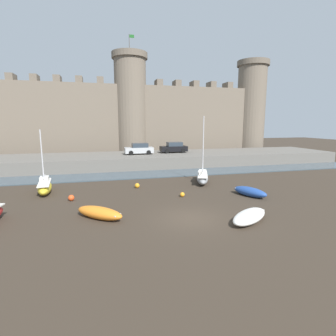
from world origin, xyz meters
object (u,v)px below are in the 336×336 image
Objects in this scene: rowboat_midflat_left at (249,216)px; sailboat_foreground_left at (202,177)px; rowboat_near_channel_left at (250,192)px; car_quay_centre_east at (139,149)px; car_quay_east at (174,148)px; sailboat_foreground_right at (45,186)px; rowboat_midflat_right at (100,213)px; mooring_buoy_near_shore at (137,186)px; mooring_buoy_off_centre at (71,198)px; mooring_buoy_near_channel at (182,195)px.

rowboat_midflat_left is 0.55× the size of sailboat_foreground_left.
car_quay_centre_east reaches higher than rowboat_near_channel_left.
rowboat_near_channel_left is at bearing -86.33° from car_quay_east.
sailboat_foreground_left is (1.18, 10.89, 0.24)m from rowboat_midflat_left.
sailboat_foreground_right is 1.37× the size of car_quay_east.
rowboat_midflat_right is 9.65m from rowboat_midflat_left.
rowboat_near_channel_left is at bearing 10.46° from rowboat_midflat_right.
rowboat_near_channel_left is 0.87× the size of rowboat_midflat_left.
mooring_buoy_near_shore is 13.80m from car_quay_centre_east.
sailboat_foreground_left is 6.92m from mooring_buoy_near_shore.
car_quay_east is (15.89, 13.99, 1.84)m from sailboat_foreground_right.
rowboat_midflat_left is 11.87m from mooring_buoy_near_shore.
mooring_buoy_near_shore is (3.50, 7.54, -0.18)m from rowboat_midflat_right.
mooring_buoy_off_centre is 0.12× the size of car_quay_east.
sailboat_foreground_left is at bearing 14.98° from mooring_buoy_off_centre.
car_quay_centre_east is at bearing 64.21° from mooring_buoy_off_centre.
rowboat_midflat_left is at bearing -17.25° from rowboat_midflat_right.
car_quay_east is at bearing 62.89° from rowboat_midflat_right.
sailboat_foreground_right is (-13.94, 10.67, 0.25)m from rowboat_midflat_left.
rowboat_midflat_right reaches higher than rowboat_midflat_left.
mooring_buoy_near_channel is (11.50, -4.27, -0.40)m from sailboat_foreground_right.
car_quay_east is at bearing 61.74° from mooring_buoy_near_shore.
sailboat_foreground_right is (-17.14, 5.52, 0.19)m from rowboat_near_channel_left.
sailboat_foreground_right is at bearing 162.16° from rowboat_near_channel_left.
mooring_buoy_near_shore is (-8.91, 5.25, -0.18)m from rowboat_near_channel_left.
car_quay_centre_east is (-1.09, 17.45, 2.23)m from mooring_buoy_near_channel.
sailboat_foreground_left reaches higher than sailboat_foreground_right.
mooring_buoy_off_centre is 1.04× the size of mooring_buoy_near_shore.
mooring_buoy_near_channel is at bearing -103.49° from car_quay_east.
mooring_buoy_off_centre is at bearing -153.21° from mooring_buoy_near_shore.
mooring_buoy_off_centre is at bearing -127.96° from car_quay_east.
mooring_buoy_off_centre is at bearing -115.79° from car_quay_centre_east.
sailboat_foreground_left is 17.47× the size of mooring_buoy_near_channel.
sailboat_foreground_left is 13.91m from car_quay_centre_east.
mooring_buoy_near_channel is 5.18m from mooring_buoy_near_shore.
rowboat_midflat_left is 7.82× the size of mooring_buoy_off_centre.
sailboat_foreground_left reaches higher than rowboat_near_channel_left.
rowboat_midflat_left reaches higher than mooring_buoy_near_channel.
mooring_buoy_off_centre is at bearing -165.02° from sailboat_foreground_left.
rowboat_midflat_right is at bearing -142.30° from sailboat_foreground_left.
car_quay_centre_east reaches higher than mooring_buoy_near_channel.
mooring_buoy_off_centre is at bearing 146.63° from rowboat_midflat_left.
rowboat_midflat_right is at bearing -105.15° from car_quay_centre_east.
sailboat_foreground_left is at bearing 51.18° from mooring_buoy_near_channel.
rowboat_near_channel_left is 0.97× the size of rowboat_midflat_right.
sailboat_foreground_left reaches higher than rowboat_midflat_left.
car_quay_east is at bearing 8.36° from car_quay_centre_east.
rowboat_near_channel_left is 5.77m from mooring_buoy_near_channel.
sailboat_foreground_left is (-2.01, 5.74, 0.18)m from rowboat_near_channel_left.
rowboat_near_channel_left is 19.65m from car_quay_east.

